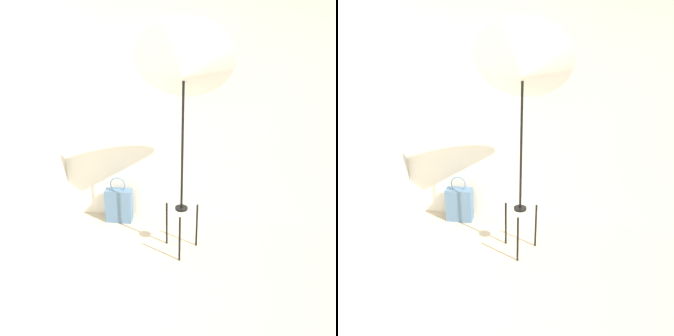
% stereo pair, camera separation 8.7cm
% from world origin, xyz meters
% --- Properties ---
extents(wall_back, '(8.00, 0.05, 2.60)m').
position_xyz_m(wall_back, '(0.00, 2.19, 1.30)').
color(wall_back, beige).
rests_on(wall_back, ground_plane).
extents(photo_umbrella, '(0.83, 0.66, 2.11)m').
position_xyz_m(photo_umbrella, '(-0.05, 1.55, 1.71)').
color(photo_umbrella, black).
rests_on(photo_umbrella, ground_plane).
extents(tote_bag, '(0.29, 0.13, 0.54)m').
position_xyz_m(tote_bag, '(-0.79, 2.02, 0.20)').
color(tote_bag, slate).
rests_on(tote_bag, ground_plane).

